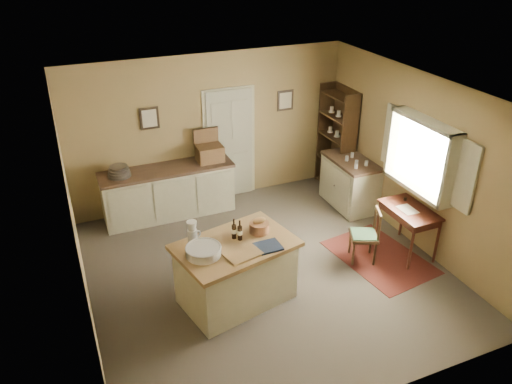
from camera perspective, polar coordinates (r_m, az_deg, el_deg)
ground at (r=7.50m, az=1.23°, el=-9.03°), size 5.00×5.00×0.00m
wall_back at (r=8.91m, az=-5.25°, el=7.06°), size 5.00×0.10×2.70m
wall_front at (r=4.99m, az=13.38°, el=-12.36°), size 5.00×0.10×2.70m
wall_left at (r=6.31m, az=-19.92°, el=-4.00°), size 0.10×5.00×2.70m
wall_right at (r=8.03m, az=17.90°, el=3.35°), size 0.10×5.00×2.70m
ceiling at (r=6.26m, az=1.49°, el=11.11°), size 5.00×5.00×0.00m
door at (r=9.10m, az=-3.00°, el=5.59°), size 0.97×0.06×2.11m
framed_prints at (r=8.83m, az=-4.06°, el=9.45°), size 2.82×0.02×0.38m
window at (r=7.77m, az=18.59°, el=4.02°), size 0.25×1.99×1.12m
work_island at (r=6.72m, az=-2.36°, el=-8.97°), size 1.69×1.29×1.20m
sideboard at (r=8.80m, az=-9.93°, el=0.24°), size 2.27×0.64×1.18m
rug at (r=8.01m, az=13.91°, el=-7.24°), size 1.31×1.73×0.01m
writing_desk at (r=7.91m, az=17.10°, el=-2.47°), size 0.56×0.91×0.82m
desk_chair at (r=7.68m, az=12.20°, el=-4.92°), size 0.52×0.52×0.84m
right_cabinet at (r=9.14m, az=10.68°, el=1.11°), size 0.63×1.14×0.99m
shelving_unit at (r=9.56m, az=9.41°, el=5.94°), size 0.34×0.89×1.98m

